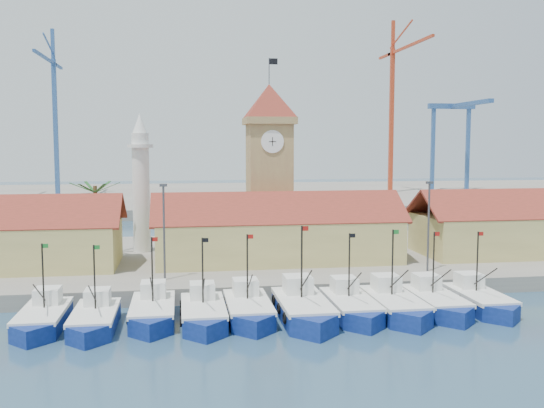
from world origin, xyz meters
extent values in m
plane|color=navy|center=(0.00, 0.00, 0.00)|extent=(400.00, 400.00, 0.00)
cube|color=gray|center=(0.00, 24.00, 0.75)|extent=(140.00, 32.00, 1.50)
cube|color=gray|center=(0.00, 110.00, 1.00)|extent=(240.00, 80.00, 2.00)
cube|color=navy|center=(-21.10, 3.11, 0.47)|extent=(3.26, 7.38, 1.68)
cube|color=navy|center=(-21.10, -0.58, 0.47)|extent=(3.26, 3.26, 1.68)
cube|color=silver|center=(-21.10, 3.11, 1.30)|extent=(3.33, 7.59, 0.33)
cube|color=silver|center=(-21.10, 4.96, 2.05)|extent=(1.96, 2.05, 1.30)
cylinder|color=black|center=(-21.10, 3.58, 3.91)|extent=(0.13, 0.13, 5.22)
cube|color=#197226|center=(-20.87, 3.58, 6.34)|extent=(0.47, 0.02, 0.33)
cube|color=navy|center=(-17.12, 2.28, 0.46)|extent=(3.22, 7.29, 1.66)
cube|color=navy|center=(-17.12, -1.37, 0.46)|extent=(3.22, 3.22, 1.66)
cube|color=silver|center=(-17.12, 2.28, 1.29)|extent=(3.29, 7.49, 0.32)
cube|color=silver|center=(-17.12, 4.10, 2.03)|extent=(1.93, 2.03, 1.29)
cylinder|color=black|center=(-17.12, 2.74, 3.87)|extent=(0.13, 0.13, 5.16)
cube|color=#197226|center=(-16.89, 2.74, 6.26)|extent=(0.46, 0.02, 0.32)
cube|color=navy|center=(-12.79, 3.61, 0.48)|extent=(3.38, 7.65, 1.74)
cube|color=navy|center=(-12.79, -0.21, 0.48)|extent=(3.38, 3.38, 1.74)
cube|color=silver|center=(-12.79, 3.61, 1.35)|extent=(3.45, 7.86, 0.34)
cube|color=silver|center=(-12.79, 5.52, 2.12)|extent=(2.03, 2.12, 1.35)
cylinder|color=black|center=(-12.79, 4.10, 4.06)|extent=(0.14, 0.14, 5.41)
cube|color=#A5140F|center=(-12.55, 4.10, 6.57)|extent=(0.48, 0.02, 0.34)
cube|color=navy|center=(-8.79, 2.56, 0.48)|extent=(3.38, 7.66, 1.74)
cube|color=navy|center=(-8.79, -1.27, 0.48)|extent=(3.38, 3.38, 1.74)
cube|color=silver|center=(-8.79, 2.56, 1.35)|extent=(3.45, 7.87, 0.34)
cube|color=silver|center=(-8.79, 4.47, 2.13)|extent=(2.03, 2.13, 1.35)
cylinder|color=black|center=(-8.79, 3.04, 4.06)|extent=(0.14, 0.14, 5.41)
cube|color=black|center=(-8.55, 3.04, 6.57)|extent=(0.48, 0.02, 0.34)
cube|color=navy|center=(-5.13, 3.14, 0.49)|extent=(3.44, 7.78, 1.77)
cube|color=navy|center=(-5.13, -0.75, 0.49)|extent=(3.44, 3.44, 1.77)
cube|color=silver|center=(-5.13, 3.14, 1.38)|extent=(3.51, 8.00, 0.34)
cube|color=silver|center=(-5.13, 5.09, 2.16)|extent=(2.06, 2.16, 1.38)
cylinder|color=black|center=(-5.13, 3.63, 4.13)|extent=(0.14, 0.14, 5.50)
cube|color=#A5140F|center=(-4.89, 3.63, 6.68)|extent=(0.49, 0.02, 0.34)
cube|color=navy|center=(-0.78, 2.25, 0.54)|extent=(3.79, 8.59, 1.95)
cube|color=navy|center=(-0.78, -2.05, 0.54)|extent=(3.79, 3.79, 1.95)
cube|color=silver|center=(-0.78, 2.25, 1.52)|extent=(3.87, 8.83, 0.38)
cube|color=silver|center=(-0.78, 4.39, 2.39)|extent=(2.28, 2.39, 1.52)
cylinder|color=black|center=(-0.78, 2.79, 4.55)|extent=(0.15, 0.15, 6.07)
cube|color=#A5140F|center=(-0.51, 2.79, 7.37)|extent=(0.54, 0.02, 0.38)
cube|color=navy|center=(3.34, 2.73, 0.49)|extent=(3.42, 7.73, 1.76)
cube|color=navy|center=(3.34, -1.14, 0.49)|extent=(3.41, 3.41, 1.76)
cube|color=silver|center=(3.34, 2.73, 1.37)|extent=(3.48, 7.94, 0.34)
cube|color=silver|center=(3.34, 4.66, 2.15)|extent=(2.05, 2.15, 1.37)
cylinder|color=black|center=(3.34, 3.22, 4.10)|extent=(0.14, 0.14, 5.46)
cube|color=black|center=(3.59, 3.22, 6.64)|extent=(0.49, 0.02, 0.34)
cube|color=navy|center=(7.01, 2.48, 0.51)|extent=(3.55, 8.03, 1.82)
cube|color=navy|center=(7.01, -1.54, 0.51)|extent=(3.55, 3.55, 1.82)
cube|color=silver|center=(7.01, 2.48, 1.42)|extent=(3.62, 8.25, 0.35)
cube|color=silver|center=(7.01, 4.49, 2.23)|extent=(2.13, 2.23, 1.42)
cylinder|color=black|center=(7.01, 2.99, 4.26)|extent=(0.14, 0.14, 5.68)
cube|color=#197226|center=(7.26, 2.99, 6.89)|extent=(0.51, 0.02, 0.35)
cube|color=navy|center=(10.82, 2.91, 0.48)|extent=(3.38, 7.66, 1.74)
cube|color=navy|center=(10.82, -0.92, 0.48)|extent=(3.38, 3.38, 1.74)
cube|color=silver|center=(10.82, 2.91, 1.35)|extent=(3.45, 7.87, 0.34)
cube|color=silver|center=(10.82, 4.83, 2.13)|extent=(2.03, 2.13, 1.35)
cylinder|color=black|center=(10.82, 3.40, 4.06)|extent=(0.14, 0.14, 5.42)
cube|color=#A5140F|center=(11.06, 3.40, 6.58)|extent=(0.48, 0.02, 0.34)
cube|color=navy|center=(14.86, 3.01, 0.48)|extent=(3.34, 7.56, 1.72)
cube|color=navy|center=(14.86, -0.77, 0.48)|extent=(3.34, 3.34, 1.72)
cube|color=silver|center=(14.86, 3.01, 1.34)|extent=(3.41, 7.77, 0.33)
cube|color=silver|center=(14.86, 4.90, 2.10)|extent=(2.00, 2.10, 1.34)
cylinder|color=black|center=(14.86, 3.49, 4.01)|extent=(0.13, 0.13, 5.34)
cube|color=#A5140F|center=(15.10, 3.49, 6.49)|extent=(0.48, 0.02, 0.33)
cube|color=tan|center=(0.00, 20.00, 3.75)|extent=(26.00, 10.00, 4.50)
cube|color=maroon|center=(0.00, 17.50, 7.50)|extent=(27.04, 5.13, 3.21)
cube|color=maroon|center=(0.00, 22.50, 7.50)|extent=(27.04, 5.13, 3.21)
cube|color=maroon|center=(32.00, 22.50, 7.50)|extent=(31.20, 5.13, 3.21)
cube|color=tan|center=(0.00, 26.00, 9.00)|extent=(5.00, 5.00, 15.00)
cube|color=tan|center=(0.00, 26.00, 16.90)|extent=(5.80, 5.80, 0.80)
pyramid|color=maroon|center=(0.00, 26.00, 19.20)|extent=(5.80, 5.80, 4.00)
cylinder|color=white|center=(0.00, 23.45, 14.50)|extent=(2.60, 0.15, 2.60)
cube|color=black|center=(0.00, 23.37, 14.50)|extent=(0.08, 0.02, 1.00)
cube|color=black|center=(0.00, 23.37, 14.50)|extent=(0.80, 0.02, 0.08)
cylinder|color=#3F3F44|center=(0.00, 26.00, 22.70)|extent=(0.10, 0.10, 3.00)
cube|color=black|center=(0.50, 26.00, 23.80)|extent=(1.00, 0.03, 0.70)
cylinder|color=silver|center=(-15.00, 28.00, 8.50)|extent=(2.00, 2.00, 14.00)
cylinder|color=silver|center=(-15.00, 28.00, 14.00)|extent=(3.00, 3.00, 0.40)
cone|color=silver|center=(-15.00, 28.00, 16.60)|extent=(1.80, 1.80, 2.40)
cylinder|color=brown|center=(-20.00, 26.00, 5.50)|extent=(0.44, 0.44, 8.00)
cube|color=#1C531E|center=(-18.60, 26.00, 9.30)|extent=(2.80, 0.35, 1.18)
cube|color=#1C531E|center=(-19.30, 27.21, 9.30)|extent=(1.71, 2.60, 1.18)
cube|color=#1C531E|center=(-20.70, 27.21, 9.30)|extent=(1.71, 2.60, 1.18)
cube|color=#1C531E|center=(-21.40, 26.00, 9.30)|extent=(2.80, 0.35, 1.18)
cube|color=#1C531E|center=(-20.70, 24.79, 9.30)|extent=(1.71, 2.60, 1.18)
cube|color=#1C531E|center=(-19.30, 24.79, 9.30)|extent=(1.71, 2.60, 1.18)
cylinder|color=#3F3F44|center=(-12.00, 12.00, 6.00)|extent=(0.20, 0.20, 9.00)
cube|color=#3F3F44|center=(-12.00, 12.00, 10.40)|extent=(0.70, 0.25, 0.25)
cylinder|color=#3F3F44|center=(14.00, 12.00, 6.00)|extent=(0.20, 0.20, 9.00)
cube|color=#3F3F44|center=(14.00, 12.00, 10.40)|extent=(0.70, 0.25, 0.25)
cube|color=#305692|center=(-39.75, 108.00, 18.28)|extent=(1.00, 1.00, 32.56)
cube|color=#305692|center=(-39.75, 99.15, 33.56)|extent=(0.60, 22.13, 0.60)
cube|color=#305692|center=(-39.75, 113.00, 33.56)|extent=(0.60, 10.00, 0.60)
cube|color=#305692|center=(-39.75, 108.00, 38.06)|extent=(0.80, 0.80, 7.00)
cube|color=#B5381B|center=(43.44, 105.00, 20.20)|extent=(1.00, 1.00, 36.40)
cube|color=#B5381B|center=(43.44, 93.93, 37.40)|extent=(0.60, 27.68, 0.60)
cube|color=#B5381B|center=(43.44, 110.00, 37.40)|extent=(0.60, 10.00, 0.60)
cube|color=#B5381B|center=(43.44, 105.00, 41.90)|extent=(0.80, 0.80, 7.00)
cube|color=#305692|center=(57.00, 110.00, 13.00)|extent=(0.90, 0.90, 22.00)
cube|color=#305692|center=(67.00, 110.00, 13.00)|extent=(0.90, 0.90, 22.00)
cube|color=#305692|center=(62.00, 110.00, 24.50)|extent=(13.00, 1.40, 1.40)
cube|color=#305692|center=(62.00, 100.00, 24.50)|extent=(1.40, 22.00, 1.00)
camera|label=1|loc=(-10.53, -44.79, 14.09)|focal=40.00mm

